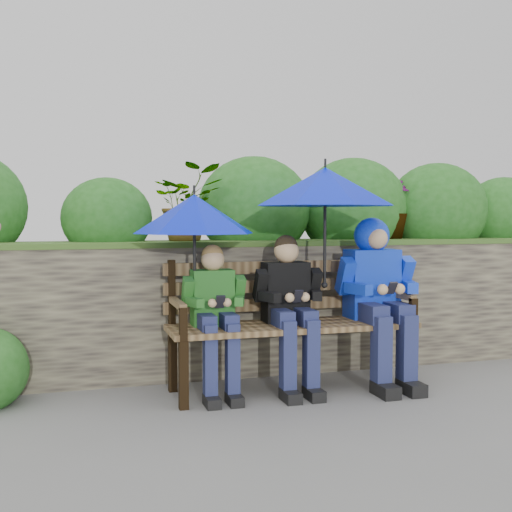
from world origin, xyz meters
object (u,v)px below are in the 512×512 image
object	(u,v)px
umbrella_left	(194,214)
umbrella_right	(325,187)
boy_right	(378,286)
park_bench	(289,315)
boy_middle	(290,303)
boy_left	(215,310)

from	to	relation	value
umbrella_left	umbrella_right	world-z (taller)	umbrella_right
umbrella_left	umbrella_right	xyz separation A→B (m)	(0.92, -0.04, 0.19)
boy_right	umbrella_right	size ratio (longest dim) A/B	1.22
park_bench	boy_middle	distance (m)	0.12
park_bench	boy_right	world-z (taller)	boy_right
boy_middle	umbrella_left	xyz separation A→B (m)	(-0.66, 0.06, 0.62)
park_bench	boy_left	size ratio (longest dim) A/B	1.69
boy_left	umbrella_right	distance (m)	1.15
park_bench	boy_left	bearing A→B (deg)	-172.71
boy_left	umbrella_left	bearing A→B (deg)	156.83
park_bench	boy_right	distance (m)	0.68
boy_left	boy_middle	world-z (taller)	boy_middle
boy_right	umbrella_left	size ratio (longest dim) A/B	1.48
park_bench	boy_middle	bearing A→B (deg)	-107.44
boy_middle	boy_right	xyz separation A→B (m)	(0.67, 0.00, 0.10)
boy_middle	park_bench	bearing A→B (deg)	72.56
boy_left	umbrella_left	distance (m)	0.66
umbrella_left	boy_right	bearing A→B (deg)	-2.57
park_bench	boy_left	xyz separation A→B (m)	(-0.55, -0.07, 0.07)
park_bench	umbrella_left	distance (m)	0.98
boy_right	park_bench	bearing A→B (deg)	173.33
boy_middle	umbrella_left	bearing A→B (deg)	174.70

